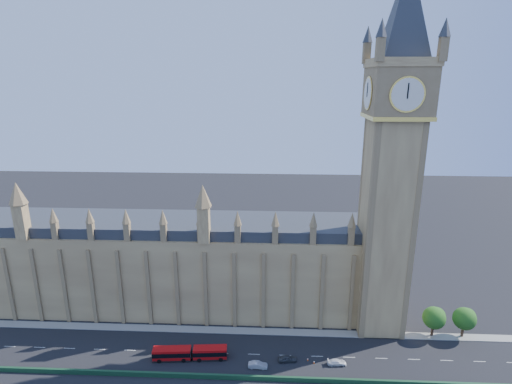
{
  "coord_description": "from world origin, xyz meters",
  "views": [
    {
      "loc": [
        8.67,
        -85.99,
        67.39
      ],
      "look_at": [
        4.04,
        10.0,
        40.05
      ],
      "focal_mm": 28.0,
      "sensor_mm": 36.0,
      "label": 1
    }
  ],
  "objects_px": {
    "car_grey": "(287,359)",
    "car_silver": "(258,365)",
    "car_white": "(337,362)",
    "red_bus": "(190,353)"
  },
  "relations": [
    {
      "from": "car_grey",
      "to": "car_silver",
      "type": "relative_size",
      "value": 0.98
    },
    {
      "from": "car_grey",
      "to": "car_white",
      "type": "xyz_separation_m",
      "value": [
        12.06,
        -0.64,
        -0.1
      ]
    },
    {
      "from": "red_bus",
      "to": "car_white",
      "type": "xyz_separation_m",
      "value": [
        36.29,
        -0.38,
        -0.97
      ]
    },
    {
      "from": "car_grey",
      "to": "red_bus",
      "type": "bearing_deg",
      "value": 83.23
    },
    {
      "from": "car_grey",
      "to": "car_silver",
      "type": "distance_m",
      "value": 7.7
    },
    {
      "from": "car_white",
      "to": "red_bus",
      "type": "bearing_deg",
      "value": 84.25
    },
    {
      "from": "red_bus",
      "to": "car_silver",
      "type": "xyz_separation_m",
      "value": [
        17.01,
        -2.4,
        -0.88
      ]
    },
    {
      "from": "red_bus",
      "to": "car_grey",
      "type": "height_order",
      "value": "red_bus"
    },
    {
      "from": "car_grey",
      "to": "car_white",
      "type": "bearing_deg",
      "value": -100.38
    },
    {
      "from": "car_silver",
      "to": "car_white",
      "type": "distance_m",
      "value": 19.39
    }
  ]
}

